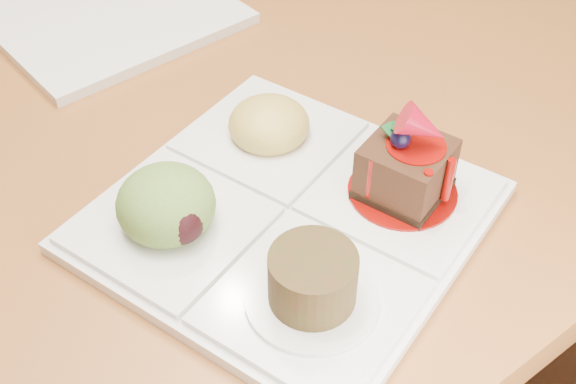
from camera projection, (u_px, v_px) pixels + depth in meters
ground at (159, 248)px, 1.60m from camera, size 6.00×6.00×0.00m
sampler_plate at (282, 202)px, 0.60m from camera, size 0.37×0.37×0.11m
second_plate at (106, 11)px, 0.86m from camera, size 0.27×0.27×0.01m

